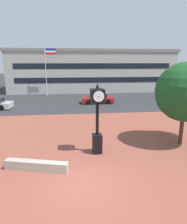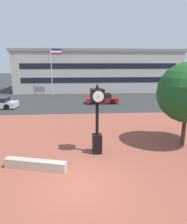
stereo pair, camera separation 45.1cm
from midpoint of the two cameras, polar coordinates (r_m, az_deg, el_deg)
name	(u,v)px [view 1 (the left image)]	position (r m, az deg, el deg)	size (l,w,h in m)	color
ground_plane	(82,186)	(9.42, -4.62, -19.99)	(200.00, 200.00, 0.00)	#2D2D30
plaza_brick_paving	(78,146)	(13.28, -5.27, -9.47)	(44.00, 16.75, 0.01)	brown
planter_wall	(36,166)	(10.80, -16.99, -14.32)	(3.20, 0.40, 0.50)	#ADA393
street_clock	(97,117)	(11.53, -0.04, -1.45)	(0.76, 0.84, 4.12)	black
plaza_tree	(187,93)	(14.10, 24.07, 4.90)	(4.03, 3.75, 5.31)	#42301E
car_street_near	(181,100)	(28.20, 23.03, 3.12)	(4.17, 1.96, 1.28)	navy
car_street_mid	(98,99)	(26.79, 0.74, 3.72)	(4.11, 1.90, 1.28)	maroon
flagpole_primary	(47,67)	(33.38, -13.38, 12.23)	(1.73, 0.14, 7.63)	silver
civic_building	(90,70)	(42.17, -1.24, 11.74)	(30.15, 14.56, 7.53)	#B2ADA3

